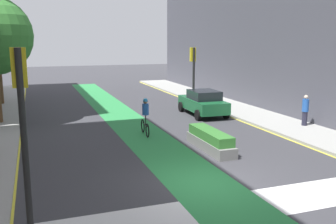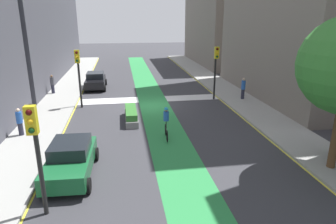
{
  "view_description": "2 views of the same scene",
  "coord_description": "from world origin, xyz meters",
  "px_view_note": "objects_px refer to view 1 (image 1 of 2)",
  "views": [
    {
      "loc": [
        -5.2,
        -10.68,
        4.62
      ],
      "look_at": [
        0.59,
        5.48,
        1.34
      ],
      "focal_mm": 40.31,
      "sensor_mm": 36.0,
      "label": 1
    },
    {
      "loc": [
        2.29,
        22.93,
        6.81
      ],
      "look_at": [
        -0.27,
        6.59,
        1.54
      ],
      "focal_mm": 32.13,
      "sensor_mm": 36.0,
      "label": 2
    }
  ],
  "objects_px": {
    "traffic_signal_far_right": "(193,66)",
    "median_planter": "(210,140)",
    "traffic_signal_near_left": "(22,104)",
    "cyclist_in_lane": "(145,116)",
    "car_green_right_far": "(203,102)",
    "pedestrian_sidewalk_right_b": "(305,110)"
  },
  "relations": [
    {
      "from": "traffic_signal_far_right",
      "to": "cyclist_in_lane",
      "type": "bearing_deg",
      "value": -129.38
    },
    {
      "from": "median_planter",
      "to": "traffic_signal_near_left",
      "type": "bearing_deg",
      "value": -148.29
    },
    {
      "from": "traffic_signal_near_left",
      "to": "median_planter",
      "type": "distance_m",
      "value": 8.96
    },
    {
      "from": "traffic_signal_far_right",
      "to": "median_planter",
      "type": "relative_size",
      "value": 1.23
    },
    {
      "from": "traffic_signal_near_left",
      "to": "car_green_right_far",
      "type": "xyz_separation_m",
      "value": [
        10.18,
        11.51,
        -2.32
      ]
    },
    {
      "from": "traffic_signal_far_right",
      "to": "pedestrian_sidewalk_right_b",
      "type": "height_order",
      "value": "traffic_signal_far_right"
    },
    {
      "from": "traffic_signal_near_left",
      "to": "traffic_signal_far_right",
      "type": "xyz_separation_m",
      "value": [
        10.7,
        14.33,
        -0.22
      ]
    },
    {
      "from": "traffic_signal_far_right",
      "to": "median_planter",
      "type": "bearing_deg",
      "value": -109.25
    },
    {
      "from": "traffic_signal_far_right",
      "to": "pedestrian_sidewalk_right_b",
      "type": "xyz_separation_m",
      "value": [
        3.06,
        -7.9,
        -1.92
      ]
    },
    {
      "from": "traffic_signal_far_right",
      "to": "car_green_right_far",
      "type": "height_order",
      "value": "traffic_signal_far_right"
    },
    {
      "from": "traffic_signal_near_left",
      "to": "car_green_right_far",
      "type": "relative_size",
      "value": 1.04
    },
    {
      "from": "traffic_signal_near_left",
      "to": "median_planter",
      "type": "relative_size",
      "value": 1.33
    },
    {
      "from": "car_green_right_far",
      "to": "cyclist_in_lane",
      "type": "relative_size",
      "value": 2.3
    },
    {
      "from": "traffic_signal_far_right",
      "to": "car_green_right_far",
      "type": "xyz_separation_m",
      "value": [
        -0.52,
        -2.82,
        -2.1
      ]
    },
    {
      "from": "traffic_signal_far_right",
      "to": "car_green_right_far",
      "type": "bearing_deg",
      "value": -100.5
    },
    {
      "from": "traffic_signal_far_right",
      "to": "pedestrian_sidewalk_right_b",
      "type": "distance_m",
      "value": 8.68
    },
    {
      "from": "car_green_right_far",
      "to": "pedestrian_sidewalk_right_b",
      "type": "bearing_deg",
      "value": -54.71
    },
    {
      "from": "traffic_signal_near_left",
      "to": "cyclist_in_lane",
      "type": "xyz_separation_m",
      "value": [
        5.35,
        7.81,
        -2.15
      ]
    },
    {
      "from": "cyclist_in_lane",
      "to": "pedestrian_sidewalk_right_b",
      "type": "relative_size",
      "value": 1.14
    },
    {
      "from": "traffic_signal_near_left",
      "to": "cyclist_in_lane",
      "type": "bearing_deg",
      "value": 55.59
    },
    {
      "from": "cyclist_in_lane",
      "to": "median_planter",
      "type": "bearing_deg",
      "value": -60.02
    },
    {
      "from": "cyclist_in_lane",
      "to": "median_planter",
      "type": "height_order",
      "value": "cyclist_in_lane"
    }
  ]
}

